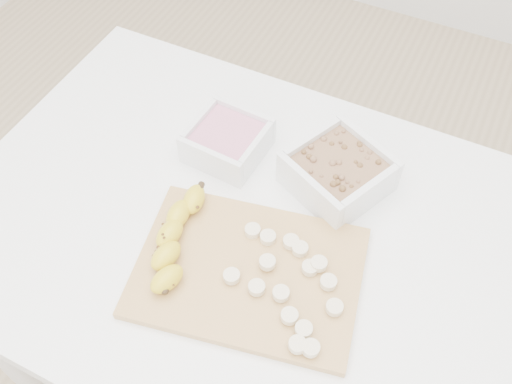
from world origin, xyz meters
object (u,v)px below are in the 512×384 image
at_px(bowl_yogurt, 227,140).
at_px(bowl_granola, 338,172).
at_px(table, 249,256).
at_px(banana, 176,239).
at_px(cutting_board, 248,272).

xyz_separation_m(bowl_yogurt, bowl_granola, (0.21, 0.01, 0.01)).
xyz_separation_m(table, banana, (-0.08, -0.09, 0.13)).
distance_m(bowl_yogurt, bowl_granola, 0.21).
distance_m(bowl_yogurt, cutting_board, 0.26).
bearing_deg(banana, bowl_yogurt, 93.81).
distance_m(bowl_granola, cutting_board, 0.23).
distance_m(table, banana, 0.18).
distance_m(bowl_yogurt, banana, 0.22).
relative_size(cutting_board, banana, 1.74).
relative_size(table, cutting_board, 2.90).
xyz_separation_m(table, cutting_board, (0.04, -0.08, 0.10)).
height_order(bowl_granola, cutting_board, bowl_granola).
height_order(table, banana, banana).
bearing_deg(banana, cutting_board, 1.73).
height_order(table, bowl_yogurt, bowl_yogurt).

